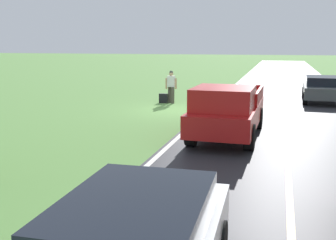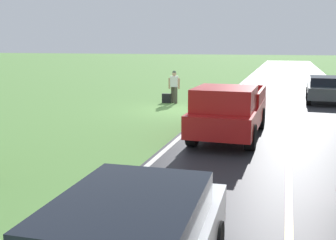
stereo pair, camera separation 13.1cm
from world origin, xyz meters
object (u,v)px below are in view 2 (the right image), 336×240
hitchhiker_walking (174,85)px  pickup_truck_passing (229,110)px  sedan_near_oncoming (325,88)px  suitcase_carried (166,98)px

hitchhiker_walking → pickup_truck_passing: (-3.96, 7.48, -0.01)m
hitchhiker_walking → sedan_near_oncoming: hitchhiker_walking is taller
hitchhiker_walking → sedan_near_oncoming: 8.25m
hitchhiker_walking → suitcase_carried: hitchhiker_walking is taller
hitchhiker_walking → pickup_truck_passing: size_ratio=0.32×
suitcase_carried → sedan_near_oncoming: sedan_near_oncoming is taller
hitchhiker_walking → pickup_truck_passing: 8.46m
pickup_truck_passing → sedan_near_oncoming: size_ratio=1.22×
sedan_near_oncoming → suitcase_carried: bearing=17.9°
pickup_truck_passing → sedan_near_oncoming: bearing=-111.1°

